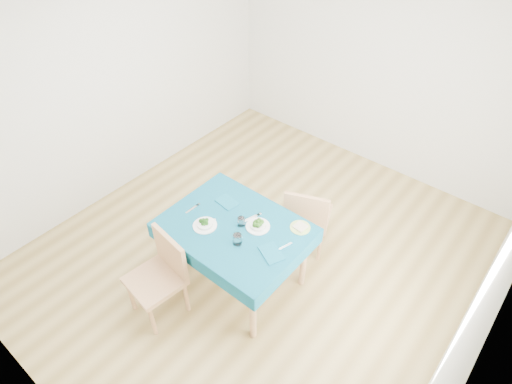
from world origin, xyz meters
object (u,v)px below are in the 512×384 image
Objects in this scene: chair_far at (309,207)px; bowl_far at (258,224)px; table at (236,254)px; side_plate at (300,228)px; chair_near at (152,272)px; bowl_near at (205,223)px.

bowl_far is (-0.09, -0.71, 0.25)m from chair_far.
bowl_far is (0.16, 0.13, 0.41)m from table.
chair_far is at bearing 73.28° from table.
side_plate is (0.21, -0.48, 0.22)m from chair_far.
side_plate is at bearing 37.62° from bowl_far.
table is 0.70m from side_plate.
chair_near is 0.61m from bowl_near.
bowl_far is 1.19× the size of side_plate.
chair_near is 5.10× the size of bowl_near.
bowl_near is at bearing -141.98° from side_plate.
chair_far is 0.57m from side_plate.
bowl_near and bowl_far have the same top height.
chair_near is 1.00m from bowl_far.
chair_near reaches higher than chair_far.
bowl_near is 0.47m from bowl_far.
table is 1.16× the size of chair_far.
chair_far reaches higher than side_plate.
chair_far is 1.13m from bowl_near.
chair_near is (-0.32, -0.71, 0.17)m from table.
chair_far is (0.57, 1.55, -0.01)m from chair_near.
chair_near reaches higher than side_plate.
bowl_far is at bearing 38.36° from table.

